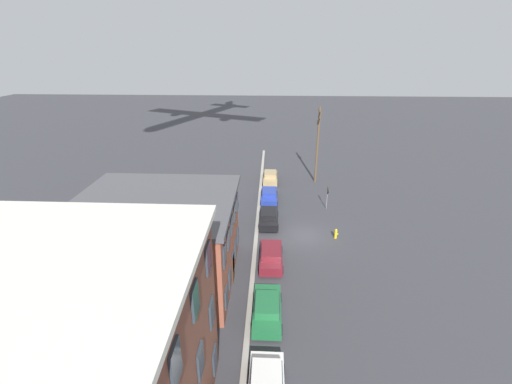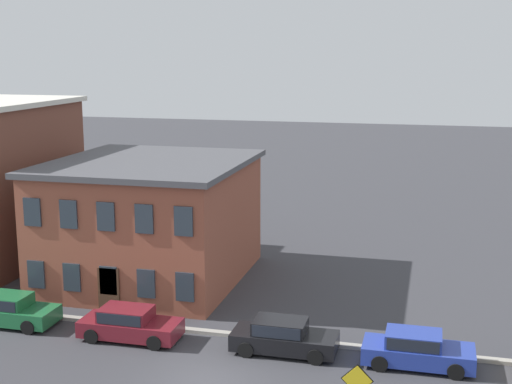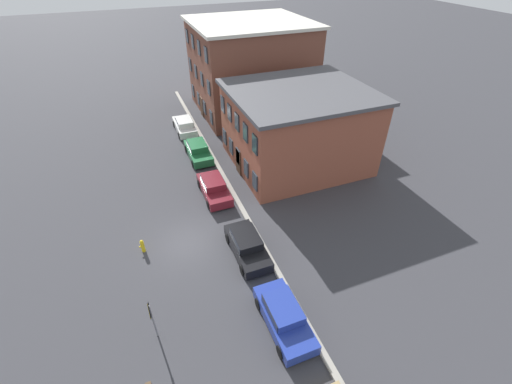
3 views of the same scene
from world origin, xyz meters
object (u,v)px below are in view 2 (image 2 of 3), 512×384
car_green (8,309)px  car_blue (416,348)px  car_maroon (129,323)px  car_black (283,335)px

car_green → car_blue: bearing=0.2°
car_maroon → car_black: bearing=2.3°
car_green → car_maroon: same height
car_black → car_maroon: bearing=-177.7°
car_maroon → car_black: same height
car_green → car_blue: 18.41m
car_black → car_blue: bearing=0.2°
car_green → car_maroon: 6.12m
car_green → car_blue: (18.41, 0.07, 0.00)m
car_blue → car_green: bearing=-179.8°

